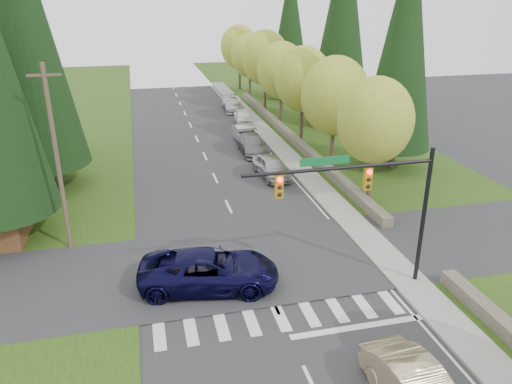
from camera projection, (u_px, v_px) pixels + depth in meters
name	position (u px, v px, depth m)	size (l,w,h in m)	color
ground	(304.00, 368.00, 18.77)	(120.00, 120.00, 0.00)	#28282B
grass_east	(379.00, 169.00, 39.59)	(14.00, 110.00, 0.06)	#264111
grass_west	(29.00, 198.00, 33.96)	(14.00, 110.00, 0.06)	#264111
cross_street	(255.00, 263.00, 25.97)	(120.00, 8.00, 0.10)	#28282B
sidewalk_east	(298.00, 166.00, 40.06)	(1.80, 80.00, 0.13)	gray
curb_east	(288.00, 167.00, 39.87)	(0.20, 80.00, 0.13)	gray
stone_wall_north	(289.00, 135.00, 47.52)	(0.70, 40.00, 0.70)	#4C4438
traffic_signal	(370.00, 192.00, 21.89)	(8.70, 0.37, 6.80)	black
utility_pole	(57.00, 159.00, 25.59)	(1.60, 0.24, 10.00)	#473828
decid_tree_0	(375.00, 121.00, 31.26)	(4.80, 4.80, 8.37)	#38281C
decid_tree_1	(335.00, 96.00, 37.52)	(5.20, 5.20, 8.80)	#38281C
decid_tree_2	(303.00, 79.00, 43.73)	(5.00, 5.00, 8.82)	#38281C
decid_tree_3	(282.00, 71.00, 50.16)	(5.00, 5.00, 8.55)	#38281C
decid_tree_4	(265.00, 58.00, 56.34)	(5.40, 5.40, 9.18)	#38281C
decid_tree_5	(250.00, 56.00, 62.80)	(4.80, 4.80, 8.30)	#38281C
decid_tree_6	(239.00, 47.00, 69.00)	(5.20, 5.20, 8.86)	#38281C
conifer_w_c	(21.00, 22.00, 31.74)	(6.46, 6.46, 20.80)	#38281C
conifer_w_e	(10.00, 32.00, 37.09)	(5.78, 5.78, 18.80)	#38281C
conifer_e_a	(404.00, 41.00, 36.13)	(5.44, 5.44, 17.80)	#38281C
conifer_e_b	(343.00, 17.00, 48.58)	(6.12, 6.12, 19.80)	#38281C
conifer_e_c	(290.00, 24.00, 61.55)	(5.10, 5.10, 16.80)	#38281C
suv_navy	(209.00, 270.00, 23.55)	(3.03, 6.58, 1.83)	black
parked_car_a	(271.00, 167.00, 37.66)	(1.87, 4.66, 1.59)	#B0B0B5
parked_car_b	(253.00, 144.00, 43.25)	(2.17, 5.33, 1.55)	slate
parked_car_c	(245.00, 135.00, 46.22)	(1.59, 4.56, 1.50)	silver
parked_car_d	(243.00, 116.00, 53.02)	(1.70, 4.24, 1.44)	white
parked_car_e	(232.00, 104.00, 58.44)	(2.09, 5.14, 1.49)	#BABBC0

